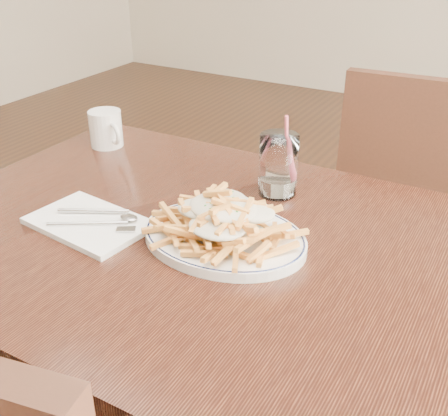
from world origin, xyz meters
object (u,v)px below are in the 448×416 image
Objects in this scene: loaded_fries at (224,214)px; coffee_mug at (106,129)px; chair_far at (415,204)px; fries_plate at (224,237)px; table at (221,275)px; water_glass at (278,168)px.

loaded_fries and coffee_mug have the same top height.
fries_plate is (-0.19, -0.79, 0.24)m from chair_far.
fries_plate is 1.32× the size of loaded_fries.
chair_far reaches higher than coffee_mug.
chair_far is 0.91m from coffee_mug.
chair_far reaches higher than fries_plate.
fries_plate is (0.01, -0.01, 0.09)m from table.
chair_far is 0.86m from loaded_fries.
coffee_mug is at bearing 151.95° from table.
loaded_fries is at bearing -103.77° from chair_far.
coffee_mug reaches higher than fries_plate.
table is at bearing -28.05° from coffee_mug.
water_glass is (-0.00, 0.23, -0.00)m from loaded_fries.
loaded_fries is 2.31× the size of coffee_mug.
fries_plate reaches higher than table.
table is 3.52× the size of fries_plate.
table is 4.67× the size of loaded_fries.
table is 0.14m from loaded_fries.
table is 0.26m from water_glass.
water_glass is at bearing -3.80° from coffee_mug.
chair_far is 3.57× the size of loaded_fries.
water_glass is (-0.00, 0.23, 0.05)m from fries_plate.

